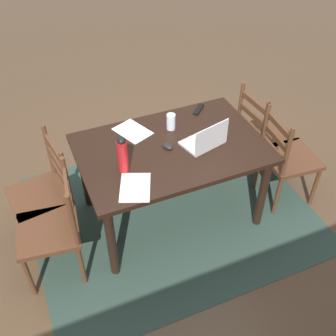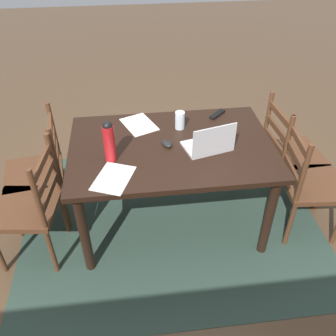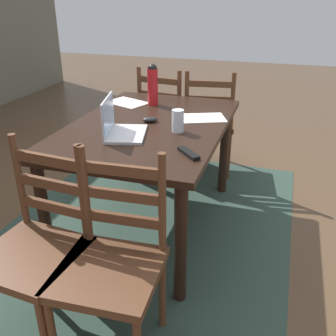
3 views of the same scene
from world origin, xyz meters
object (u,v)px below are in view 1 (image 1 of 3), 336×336
(computer_mouse, at_px, (167,146))
(tv_remote, at_px, (199,109))
(water_bottle, at_px, (123,154))
(chair_right_near, at_px, (44,193))
(dining_table, at_px, (171,156))
(chair_left_far, at_px, (287,158))
(drinking_glass, at_px, (171,122))
(laptop, at_px, (206,140))
(chair_right_far, at_px, (53,229))
(chair_left_near, at_px, (263,134))

(computer_mouse, bearing_deg, tv_remote, -164.57)
(water_bottle, height_order, computer_mouse, water_bottle)
(chair_right_near, distance_m, computer_mouse, 1.06)
(dining_table, xyz_separation_m, tv_remote, (-0.42, -0.38, 0.11))
(dining_table, bearing_deg, chair_left_far, 169.46)
(dining_table, xyz_separation_m, drinking_glass, (-0.09, -0.22, 0.17))
(chair_right_near, relative_size, laptop, 2.60)
(dining_table, relative_size, laptop, 4.03)
(chair_left_far, relative_size, tv_remote, 5.59)
(dining_table, relative_size, chair_left_far, 1.55)
(chair_right_near, distance_m, chair_right_far, 0.40)
(chair_left_near, bearing_deg, tv_remote, -17.28)
(dining_table, bearing_deg, chair_right_near, -11.06)
(chair_left_near, distance_m, tv_remote, 0.70)
(chair_right_near, distance_m, drinking_glass, 1.18)
(chair_right_far, height_order, computer_mouse, chair_right_far)
(chair_left_near, xyz_separation_m, chair_left_far, (-0.00, 0.38, 0.00))
(tv_remote, bearing_deg, dining_table, -92.13)
(water_bottle, xyz_separation_m, drinking_glass, (-0.52, -0.34, -0.09))
(dining_table, distance_m, chair_right_near, 1.06)
(drinking_glass, bearing_deg, chair_left_near, 178.02)
(chair_left_near, relative_size, chair_right_far, 1.00)
(tv_remote, bearing_deg, computer_mouse, -94.43)
(chair_left_near, distance_m, chair_left_far, 0.38)
(chair_right_near, xyz_separation_m, water_bottle, (-0.59, 0.32, 0.46))
(computer_mouse, height_order, tv_remote, computer_mouse)
(drinking_glass, relative_size, computer_mouse, 1.37)
(water_bottle, bearing_deg, laptop, -177.91)
(chair_right_near, xyz_separation_m, chair_right_far, (-0.00, 0.40, 0.00))
(laptop, xyz_separation_m, computer_mouse, (0.29, -0.10, -0.04))
(chair_left_far, bearing_deg, chair_right_far, 0.25)
(chair_right_near, relative_size, chair_left_far, 1.00)
(chair_right_far, height_order, water_bottle, water_bottle)
(chair_left_near, height_order, drinking_glass, chair_left_near)
(chair_right_far, distance_m, drinking_glass, 1.25)
(computer_mouse, bearing_deg, chair_right_near, -35.36)
(laptop, relative_size, tv_remote, 2.15)
(water_bottle, bearing_deg, chair_left_far, 177.25)
(chair_left_near, height_order, chair_right_near, same)
(dining_table, relative_size, tv_remote, 8.65)
(dining_table, distance_m, chair_left_near, 1.06)
(chair_right_far, bearing_deg, laptop, -175.35)
(water_bottle, bearing_deg, dining_table, -164.42)
(tv_remote, bearing_deg, drinking_glass, -108.93)
(chair_left_far, bearing_deg, drinking_glass, -23.99)
(chair_left_far, height_order, water_bottle, water_bottle)
(chair_left_near, relative_size, laptop, 2.60)
(chair_left_far, xyz_separation_m, computer_mouse, (1.06, -0.19, 0.32))
(dining_table, relative_size, chair_left_near, 1.55)
(water_bottle, distance_m, drinking_glass, 0.63)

